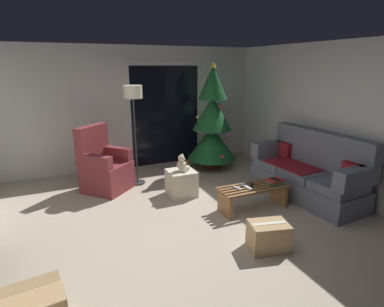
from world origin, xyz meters
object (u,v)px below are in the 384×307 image
Objects in this scene: floor_lamp at (133,102)px; couch at (309,173)px; remote_graphite at (243,185)px; teddy_bear_chestnut_by_tree at (187,168)px; remote_white at (248,188)px; teddy_bear_cream at (182,164)px; ottoman at (181,183)px; cell_phone at (275,179)px; christmas_tree at (212,123)px; cardboard_box_taped_mid_floor at (268,236)px; remote_black at (252,185)px; armchair at (104,168)px; remote_silver at (238,188)px; coffee_table at (253,194)px; book_stack at (275,182)px.

couch is at bearing -34.90° from floor_lamp.
teddy_bear_chestnut_by_tree is (-0.17, 1.78, -0.26)m from remote_graphite.
remote_white is 1.93m from teddy_bear_chestnut_by_tree.
couch is 1.11× the size of floor_lamp.
couch is 6.97× the size of teddy_bear_cream.
ottoman is at bearing -59.45° from remote_white.
cell_phone is 2.69m from floor_lamp.
cell_phone is 2.06m from teddy_bear_chestnut_by_tree.
christmas_tree is 3.15m from cardboard_box_taped_mid_floor.
remote_black and remote_white have the same top height.
christmas_tree is 2.34m from armchair.
remote_silver is 2.34m from floor_lamp.
christmas_tree is 7.65× the size of teddy_bear_chestnut_by_tree.
remote_silver is (-0.15, 0.04, 0.00)m from remote_white.
remote_white is 1.18m from ottoman.
remote_black is 1.08× the size of cell_phone.
remote_black is 1.00× the size of remote_silver.
book_stack is at bearing -7.81° from coffee_table.
teddy_bear_chestnut_by_tree is at bearing 103.02° from cell_phone.
remote_graphite is 1.07m from teddy_bear_cream.
remote_silver is 2.36m from armchair.
cardboard_box_taped_mid_floor is (-0.80, -0.91, -0.28)m from cell_phone.
couch is at bearing 1.97° from coffee_table.
armchair is 3.96× the size of teddy_bear_cream.
couch is 1.81× the size of coffee_table.
cell_phone is 0.50× the size of teddy_bear_cream.
cell_phone is at bearing -89.14° from christmas_tree.
remote_black is at bearing -49.25° from ottoman.
remote_black is 0.09× the size of floor_lamp.
remote_silver is at bearing -59.97° from ottoman.
teddy_bear_chestnut_by_tree is at bearing -102.67° from remote_silver.
couch is 12.74× the size of remote_silver.
christmas_tree reaches higher than remote_silver.
christmas_tree is at bearing 7.39° from armchair.
remote_black is at bearing -41.11° from armchair.
ottoman reaches higher than cardboard_box_taped_mid_floor.
cardboard_box_taped_mid_floor is at bearing -60.86° from armchair.
couch is 1.76× the size of armchair.
floor_lamp is (-1.35, 1.75, 1.26)m from coffee_table.
book_stack is 1.51m from ottoman.
christmas_tree reaches higher than couch.
coffee_table is at bearing 1.25° from remote_black.
cardboard_box_taped_mid_floor is (-0.18, -0.98, -0.21)m from remote_silver.
teddy_bear_chestnut_by_tree is at bearing 127.40° from couch.
teddy_bear_chestnut_by_tree is (-1.40, 1.83, -0.28)m from couch.
armchair is at bearing -173.76° from floor_lamp.
couch reaches higher than teddy_bear_chestnut_by_tree.
floor_lamp reaches higher than cell_phone.
cell_phone reaches higher than teddy_bear_chestnut_by_tree.
armchair is at bearing 138.88° from coffee_table.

